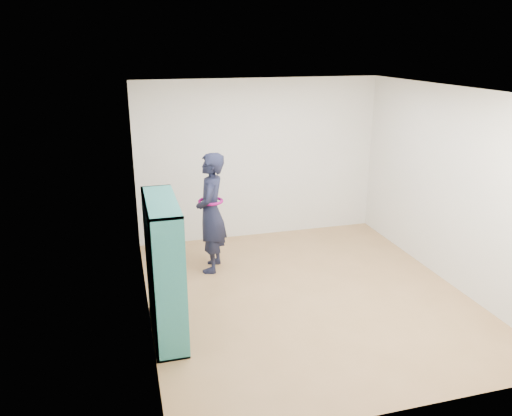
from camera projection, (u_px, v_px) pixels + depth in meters
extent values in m
plane|color=#987245|center=(306.00, 294.00, 6.49)|extent=(4.50, 4.50, 0.00)
plane|color=white|center=(313.00, 90.00, 5.67)|extent=(4.50, 4.50, 0.00)
cube|color=silver|center=(142.00, 213.00, 5.58)|extent=(0.02, 4.50, 2.60)
cube|color=silver|center=(451.00, 187.00, 6.58)|extent=(0.02, 4.50, 2.60)
cube|color=silver|center=(259.00, 160.00, 8.14)|extent=(4.00, 0.02, 2.60)
cube|color=silver|center=(410.00, 279.00, 4.02)|extent=(4.00, 0.02, 2.60)
cube|color=teal|center=(170.00, 293.00, 4.90)|extent=(0.34, 0.02, 1.56)
cube|color=teal|center=(160.00, 249.00, 5.95)|extent=(0.34, 0.02, 1.56)
cube|color=teal|center=(168.00, 330.00, 5.66)|extent=(0.34, 1.17, 0.02)
cube|color=teal|center=(160.00, 201.00, 5.18)|extent=(0.34, 1.17, 0.02)
cube|color=teal|center=(150.00, 270.00, 5.38)|extent=(0.02, 1.17, 1.56)
cube|color=teal|center=(166.00, 276.00, 5.25)|extent=(0.32, 0.02, 1.51)
cube|color=teal|center=(163.00, 262.00, 5.59)|extent=(0.32, 0.02, 1.51)
cube|color=teal|center=(166.00, 299.00, 5.54)|extent=(0.32, 1.12, 0.02)
cube|color=teal|center=(164.00, 269.00, 5.42)|extent=(0.32, 1.12, 0.02)
cube|color=teal|center=(162.00, 236.00, 5.30)|extent=(0.32, 1.12, 0.02)
cube|color=beige|center=(174.00, 344.00, 5.30)|extent=(0.21, 0.14, 0.05)
cube|color=black|center=(173.00, 308.00, 5.11)|extent=(0.18, 0.16, 0.23)
cube|color=maroon|center=(171.00, 274.00, 4.99)|extent=(0.18, 0.16, 0.24)
cube|color=silver|center=(168.00, 246.00, 4.95)|extent=(0.21, 0.14, 0.05)
cube|color=navy|center=(171.00, 320.00, 5.57)|extent=(0.18, 0.16, 0.27)
cube|color=brown|center=(169.00, 291.00, 5.45)|extent=(0.18, 0.16, 0.24)
cube|color=#BFB28C|center=(166.00, 265.00, 5.41)|extent=(0.21, 0.14, 0.05)
cube|color=#26594C|center=(165.00, 227.00, 5.22)|extent=(0.18, 0.16, 0.23)
cube|color=beige|center=(167.00, 305.00, 5.91)|extent=(0.18, 0.16, 0.24)
cube|color=black|center=(165.00, 281.00, 5.86)|extent=(0.21, 0.14, 0.08)
cube|color=maroon|center=(164.00, 246.00, 5.68)|extent=(0.18, 0.16, 0.23)
cube|color=silver|center=(162.00, 214.00, 5.55)|extent=(0.18, 0.16, 0.27)
imported|color=black|center=(211.00, 213.00, 6.97)|extent=(0.60, 0.72, 1.71)
torus|color=#950B69|center=(211.00, 201.00, 6.91)|extent=(0.45, 0.45, 0.04)
cube|color=silver|center=(202.00, 203.00, 7.02)|extent=(0.03, 0.11, 0.14)
cube|color=black|center=(202.00, 203.00, 7.02)|extent=(0.03, 0.11, 0.13)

